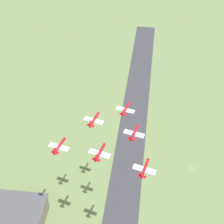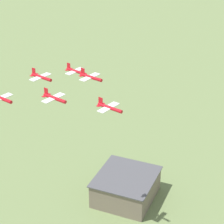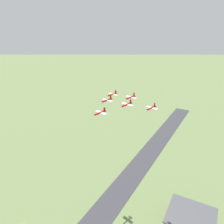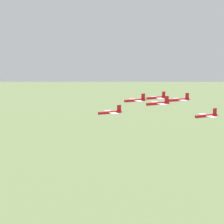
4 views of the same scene
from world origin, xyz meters
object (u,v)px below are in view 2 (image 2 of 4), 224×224
jet_4 (41,77)px  jet_0 (109,107)px  jet_1 (90,77)px  jet_3 (75,71)px  hangar (126,187)px  jet_2 (54,98)px  jet_5 (1,98)px

jet_4 → jet_0: bearing=90.0°
jet_1 → jet_3: 17.82m
hangar → jet_2: (-64.95, 0.06, 78.53)m
hangar → jet_5: (-69.60, 16.74, 77.43)m
jet_1 → jet_5: bearing=-29.5°
jet_0 → jet_3: bearing=-120.5°
hangar → jet_4: size_ratio=3.47×
jet_0 → jet_2: bearing=-59.5°
jet_3 → jet_5: (-33.94, 9.02, 1.76)m
jet_3 → jet_4: (-16.97, 4.51, 3.34)m
hangar → jet_5: size_ratio=3.47×
jet_1 → jet_2: jet_1 is taller
jet_3 → jet_1: bearing=59.5°
hangar → jet_5: 105.45m
jet_0 → jet_5: size_ratio=1.00×
jet_1 → jet_4: 17.34m
jet_4 → jet_5: jet_4 is taller
jet_1 → jet_4: (-4.65, 16.68, -0.87)m
jet_0 → jet_2: size_ratio=1.00×
jet_0 → jet_5: (-9.31, 33.36, 1.14)m
jet_3 → jet_4: 17.87m
jet_0 → jet_4: jet_4 is taller
jet_0 → jet_2: 17.46m
jet_0 → jet_5: jet_5 is taller
jet_1 → jet_5: 30.37m
jet_0 → jet_1: size_ratio=1.00×
jet_4 → hangar: bearing=-178.2°
jet_2 → jet_5: bearing=-59.5°
jet_2 → jet_5: size_ratio=1.00×
jet_0 → jet_1: 17.68m
jet_2 → jet_4: bearing=-120.5°
jet_2 → hangar: bearing=-165.2°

